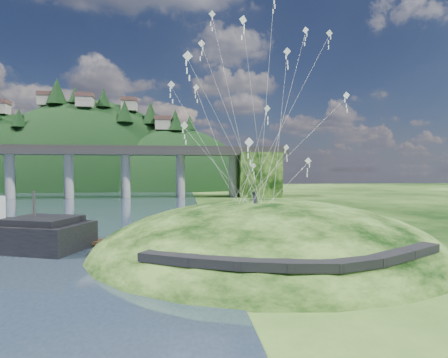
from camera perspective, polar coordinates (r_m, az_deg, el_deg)
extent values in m
plane|color=black|center=(32.96, -5.80, -12.56)|extent=(320.00, 320.00, 0.00)
ellipsoid|color=black|center=(36.31, 7.25, -13.69)|extent=(36.00, 32.00, 13.00)
cube|color=black|center=(24.72, -9.01, -12.52)|extent=(4.32, 3.62, 0.71)
cube|color=black|center=(23.18, -1.53, -13.29)|extent=(4.10, 2.97, 0.61)
cube|color=black|center=(22.71, 6.49, -13.63)|extent=(3.85, 2.37, 0.62)
cube|color=black|center=(23.17, 14.20, -13.48)|extent=(3.62, 1.83, 0.66)
cube|color=black|center=(24.55, 20.74, -12.65)|extent=(3.82, 2.27, 0.68)
cube|color=black|center=(26.79, 25.59, -11.29)|extent=(4.11, 2.97, 0.71)
cube|color=black|center=(29.69, 28.92, -10.03)|extent=(4.26, 3.43, 0.66)
cube|color=#2D2B2B|center=(117.37, -31.88, 4.41)|extent=(160.00, 0.40, 1.20)
cylinder|color=gray|center=(112.25, -31.60, 0.52)|extent=(2.60, 2.60, 13.00)
cylinder|color=gray|center=(106.71, -24.01, 0.57)|extent=(2.60, 2.60, 13.00)
cylinder|color=gray|center=(103.21, -15.76, 0.62)|extent=(2.60, 2.60, 13.00)
cylinder|color=gray|center=(101.98, -7.13, 0.66)|extent=(2.60, 2.60, 13.00)
cylinder|color=gray|center=(103.09, 1.52, 0.68)|extent=(2.60, 2.60, 13.00)
cube|color=black|center=(104.45, 5.60, 0.68)|extent=(12.00, 11.00, 13.00)
ellipsoid|color=black|center=(163.41, -20.86, -3.50)|extent=(96.00, 68.00, 88.00)
ellipsoid|color=black|center=(151.11, -8.56, -5.35)|extent=(76.00, 56.00, 72.00)
cone|color=black|center=(151.83, -30.48, 8.62)|extent=(5.29, 5.29, 6.96)
cone|color=black|center=(157.78, -25.62, 12.78)|extent=(8.01, 8.01, 10.54)
cone|color=black|center=(154.93, -23.17, 12.51)|extent=(4.97, 4.97, 6.54)
cone|color=black|center=(150.03, -19.08, 12.45)|extent=(5.83, 5.83, 7.67)
cone|color=black|center=(142.56, -15.90, 10.57)|extent=(6.47, 6.47, 8.51)
cone|color=black|center=(148.33, -11.89, 10.49)|extent=(7.13, 7.13, 9.38)
cone|color=black|center=(142.41, -7.95, 9.52)|extent=(6.56, 6.56, 8.63)
cone|color=black|center=(147.95, -5.60, 9.15)|extent=(4.88, 4.88, 6.42)
cube|color=#BCB1A0|center=(161.51, -32.76, 9.56)|extent=(6.00, 5.00, 4.00)
cube|color=brown|center=(161.92, -32.78, 10.51)|extent=(6.40, 5.40, 1.60)
cube|color=#BCB1A0|center=(161.97, -26.97, 11.30)|extent=(6.00, 5.00, 4.00)
cube|color=brown|center=(162.46, -26.98, 12.24)|extent=(6.40, 5.40, 1.60)
cube|color=#BCB1A0|center=(149.14, -21.77, 11.55)|extent=(6.00, 5.00, 4.00)
cube|color=brown|center=(149.64, -21.78, 12.57)|extent=(6.40, 5.40, 1.60)
cube|color=#BCB1A0|center=(151.78, -15.20, 11.39)|extent=(6.00, 5.00, 4.00)
cube|color=brown|center=(152.27, -15.21, 12.39)|extent=(6.40, 5.40, 1.60)
cube|color=#BCB1A0|center=(143.28, -9.92, 8.66)|extent=(6.00, 5.00, 4.00)
cube|color=brown|center=(143.64, -9.92, 9.73)|extent=(6.40, 5.40, 1.60)
cube|color=black|center=(39.30, -27.47, -6.00)|extent=(7.57, 6.95, 0.62)
cylinder|color=#2D2B2B|center=(39.83, -28.62, -3.98)|extent=(0.25, 0.25, 3.09)
cube|color=#3E2A19|center=(39.87, -20.50, -9.57)|extent=(12.98, 4.39, 0.32)
cylinder|color=#3E2A19|center=(42.45, -27.36, -9.28)|extent=(0.27, 0.27, 0.92)
cylinder|color=#3E2A19|center=(41.11, -24.04, -9.59)|extent=(0.27, 0.27, 0.92)
cylinder|color=#3E2A19|center=(39.92, -20.50, -9.89)|extent=(0.27, 0.27, 0.92)
cylinder|color=#3E2A19|center=(38.88, -16.75, -10.17)|extent=(0.27, 0.27, 0.92)
cylinder|color=#3E2A19|center=(38.01, -12.80, -10.41)|extent=(0.27, 0.27, 0.92)
imported|color=#282936|center=(32.56, 5.09, -2.64)|extent=(0.65, 0.59, 1.50)
imported|color=#282936|center=(34.63, 4.89, -2.06)|extent=(0.86, 0.68, 1.76)
cube|color=white|center=(44.33, 10.28, 19.81)|extent=(0.79, 0.47, 0.86)
cube|color=white|center=(44.14, 10.27, 19.04)|extent=(0.12, 0.05, 0.51)
cube|color=white|center=(43.95, 10.27, 18.26)|extent=(0.12, 0.05, 0.51)
cube|color=white|center=(43.78, 10.27, 17.48)|extent=(0.12, 0.05, 0.51)
cube|color=white|center=(42.21, -4.57, 14.68)|extent=(0.73, 0.21, 0.72)
cube|color=white|center=(42.09, -4.57, 13.99)|extent=(0.10, 0.04, 0.42)
cube|color=white|center=(41.99, -4.57, 13.31)|extent=(0.10, 0.04, 0.42)
cube|color=white|center=(41.88, -4.57, 12.62)|extent=(0.10, 0.04, 0.42)
cube|color=white|center=(43.91, 7.07, 11.36)|extent=(0.77, 0.36, 0.80)
cube|color=white|center=(43.81, 7.06, 10.61)|extent=(0.11, 0.03, 0.48)
cube|color=white|center=(43.72, 7.06, 9.86)|extent=(0.11, 0.03, 0.48)
cube|color=white|center=(43.64, 7.06, 9.11)|extent=(0.11, 0.03, 0.48)
cube|color=white|center=(39.87, 19.35, 12.75)|extent=(0.43, 0.63, 0.71)
cube|color=white|center=(39.77, 19.34, 12.02)|extent=(0.09, 0.07, 0.43)
cube|color=white|center=(39.68, 19.34, 11.28)|extent=(0.09, 0.07, 0.43)
cube|color=white|center=(39.60, 19.33, 10.54)|extent=(0.09, 0.07, 0.43)
cube|color=white|center=(35.23, -6.50, 8.70)|extent=(0.78, 0.23, 0.77)
cube|color=white|center=(35.17, -6.49, 7.80)|extent=(0.10, 0.03, 0.45)
cube|color=white|center=(35.11, -6.49, 6.91)|extent=(0.10, 0.03, 0.45)
cube|color=white|center=(35.06, -6.49, 6.01)|extent=(0.10, 0.03, 0.45)
cube|color=white|center=(38.54, -8.59, 15.00)|extent=(0.78, 0.27, 0.79)
cube|color=white|center=(38.41, -8.59, 14.17)|extent=(0.10, 0.03, 0.47)
cube|color=white|center=(38.29, -8.59, 13.34)|extent=(0.10, 0.03, 0.47)
cube|color=white|center=(38.17, -8.58, 12.50)|extent=(0.10, 0.03, 0.47)
cube|color=white|center=(43.80, 10.14, 5.09)|extent=(0.73, 0.19, 0.72)
cube|color=white|center=(43.77, 10.14, 4.42)|extent=(0.09, 0.05, 0.42)
cube|color=white|center=(43.75, 10.14, 3.75)|extent=(0.09, 0.05, 0.42)
cube|color=white|center=(43.73, 10.13, 3.08)|extent=(0.09, 0.05, 0.42)
cube|color=white|center=(30.59, 4.13, 6.01)|extent=(0.74, 0.44, 0.82)
cube|color=white|center=(30.55, 4.12, 4.91)|extent=(0.11, 0.06, 0.48)
cube|color=white|center=(30.52, 4.12, 3.82)|extent=(0.11, 0.06, 0.48)
cube|color=white|center=(30.50, 4.12, 2.73)|extent=(0.11, 0.06, 0.48)
cube|color=white|center=(36.48, 13.58, 2.92)|extent=(0.68, 0.14, 0.68)
cube|color=white|center=(36.47, 13.57, 2.16)|extent=(0.09, 0.03, 0.40)
cube|color=white|center=(36.47, 13.57, 1.40)|extent=(0.09, 0.03, 0.40)
cube|color=white|center=(36.47, 13.56, 0.64)|extent=(0.09, 0.03, 0.40)
cube|color=white|center=(35.52, 3.13, 24.51)|extent=(0.76, 0.30, 0.78)
cube|color=white|center=(35.31, 3.13, 23.68)|extent=(0.10, 0.07, 0.46)
cube|color=white|center=(35.10, 3.13, 22.83)|extent=(0.10, 0.07, 0.46)
cube|color=white|center=(34.90, 3.13, 21.98)|extent=(0.10, 0.07, 0.46)
cube|color=white|center=(47.24, 13.18, 22.59)|extent=(0.58, 0.61, 0.79)
cube|color=white|center=(47.04, 13.18, 21.95)|extent=(0.10, 0.08, 0.46)
cube|color=white|center=(46.84, 13.17, 21.30)|extent=(0.10, 0.08, 0.46)
cube|color=white|center=(46.65, 13.17, 20.64)|extent=(0.10, 0.08, 0.46)
cube|color=white|center=(42.41, -1.96, 25.33)|extent=(0.76, 0.22, 0.74)
cube|color=white|center=(42.19, -1.96, 24.66)|extent=(0.10, 0.04, 0.44)
cube|color=white|center=(41.98, -1.95, 23.99)|extent=(0.10, 0.04, 0.44)
cube|color=white|center=(41.78, -1.95, 23.31)|extent=(0.10, 0.04, 0.44)
cube|color=white|center=(42.80, 8.13, 26.81)|extent=(0.11, 0.05, 0.48)
cube|color=white|center=(42.55, 8.13, 26.09)|extent=(0.11, 0.05, 0.48)
cube|color=white|center=(42.31, 8.13, 25.37)|extent=(0.11, 0.05, 0.48)
cube|color=white|center=(41.94, -3.69, 21.23)|extent=(0.82, 0.21, 0.81)
cube|color=white|center=(41.75, -3.69, 20.48)|extent=(0.11, 0.05, 0.47)
cube|color=white|center=(41.56, -3.69, 19.73)|extent=(0.11, 0.05, 0.47)
cube|color=white|center=(41.39, -3.69, 18.97)|extent=(0.11, 0.05, 0.47)
cube|color=white|center=(31.20, -5.95, 19.36)|extent=(0.85, 0.18, 0.84)
cube|color=white|center=(31.03, -5.95, 18.30)|extent=(0.11, 0.04, 0.49)
cube|color=white|center=(30.86, -5.95, 17.24)|extent=(0.11, 0.04, 0.49)
cube|color=white|center=(30.70, -5.94, 16.16)|extent=(0.11, 0.04, 0.49)
cube|color=white|center=(40.79, 16.82, 21.84)|extent=(0.68, 0.21, 0.67)
cube|color=white|center=(40.63, 16.82, 21.21)|extent=(0.09, 0.03, 0.39)
cube|color=white|center=(40.47, 16.81, 20.56)|extent=(0.09, 0.03, 0.39)
cube|color=white|center=(40.31, 16.81, 19.92)|extent=(0.09, 0.03, 0.39)
cube|color=white|center=(44.72, 4.83, 2.17)|extent=(0.69, 0.25, 0.69)
cube|color=white|center=(44.72, 4.83, 1.53)|extent=(0.09, 0.02, 0.41)
cube|color=white|center=(44.72, 4.83, 0.89)|extent=(0.09, 0.02, 0.41)
cube|color=white|center=(44.73, 4.83, 0.24)|extent=(0.09, 0.02, 0.41)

